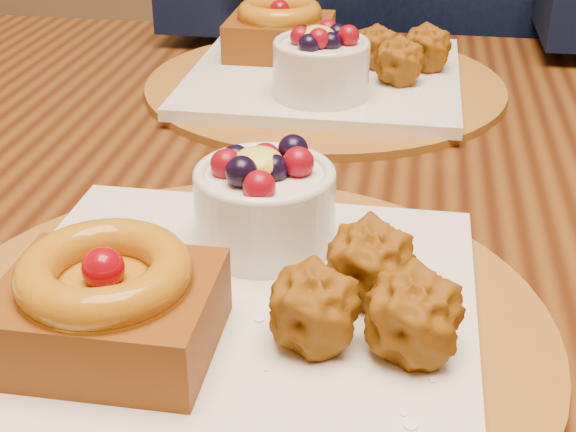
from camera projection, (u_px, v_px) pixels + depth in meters
The scene contains 4 objects.
dining_table at pixel (292, 256), 0.70m from camera, with size 1.60×0.90×0.76m.
place_setting_near at pixel (229, 294), 0.47m from camera, with size 0.38×0.38×0.09m.
place_setting_far at pixel (322, 66), 0.84m from camera, with size 0.38×0.38×0.09m.
chair_far at pixel (469, 140), 1.33m from camera, with size 0.60×0.60×0.94m.
Camera 1 is at (0.00, -0.48, 1.04)m, focal length 50.00 mm.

